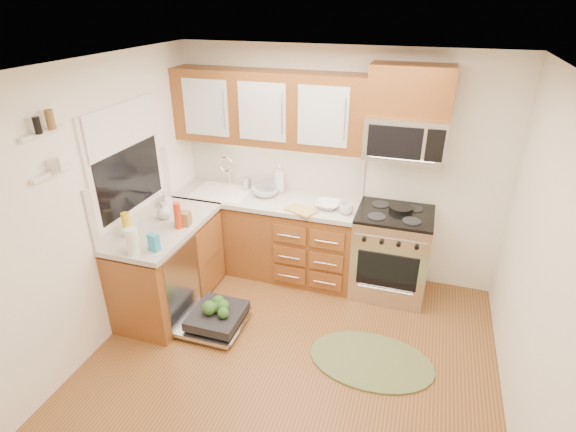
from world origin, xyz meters
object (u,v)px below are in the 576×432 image
(cutting_board, at_px, (301,210))
(bowl_a, at_px, (327,205))
(microwave, at_px, (405,137))
(skillet, at_px, (401,209))
(stock_pot, at_px, (267,188))
(upper_cabinets, at_px, (268,108))
(rug, at_px, (371,361))
(range, at_px, (391,253))
(sink, at_px, (222,202))
(bowl_b, at_px, (265,192))
(dishwasher, at_px, (214,318))
(paper_towel_roll, at_px, (132,241))
(cup, at_px, (346,209))

(cutting_board, bearing_deg, bowl_a, 35.54)
(microwave, xyz_separation_m, bowl_a, (-0.70, -0.16, -0.74))
(skillet, height_order, stock_pot, stock_pot)
(stock_pot, bearing_deg, microwave, -0.44)
(upper_cabinets, height_order, rug, upper_cabinets)
(cutting_board, xyz_separation_m, bowl_a, (0.23, 0.17, 0.02))
(stock_pot, relative_size, cutting_board, 0.71)
(range, xyz_separation_m, skillet, (0.05, 0.07, 0.50))
(upper_cabinets, bearing_deg, microwave, -1.02)
(sink, distance_m, cutting_board, 1.03)
(range, distance_m, bowl_b, 1.51)
(sink, distance_m, dishwasher, 1.38)
(range, xyz_separation_m, paper_towel_roll, (-2.07, -1.45, 0.57))
(dishwasher, distance_m, rug, 1.54)
(paper_towel_roll, relative_size, bowl_b, 0.81)
(microwave, height_order, rug, microwave)
(rug, bearing_deg, bowl_b, 140.00)
(cup, bearing_deg, upper_cabinets, 163.72)
(range, relative_size, paper_towel_roll, 4.03)
(upper_cabinets, relative_size, bowl_b, 7.09)
(rug, relative_size, stock_pot, 5.12)
(cutting_board, bearing_deg, stock_pot, 145.72)
(dishwasher, bearing_deg, stock_pot, 85.16)
(range, relative_size, cup, 6.96)
(range, xyz_separation_m, cutting_board, (-0.93, -0.21, 0.46))
(sink, distance_m, bowl_b, 0.54)
(rug, height_order, paper_towel_roll, paper_towel_roll)
(upper_cabinets, xyz_separation_m, bowl_b, (-0.02, -0.09, -0.90))
(skillet, distance_m, cup, 0.56)
(dishwasher, xyz_separation_m, paper_towel_roll, (-0.53, -0.32, 0.94))
(upper_cabinets, bearing_deg, paper_towel_roll, -112.72)
(skillet, height_order, paper_towel_roll, paper_towel_roll)
(upper_cabinets, distance_m, sink, 1.21)
(range, distance_m, bowl_a, 0.85)
(sink, relative_size, bowl_b, 2.14)
(dishwasher, height_order, skillet, skillet)
(dishwasher, height_order, paper_towel_roll, paper_towel_roll)
(microwave, relative_size, stock_pot, 3.54)
(range, distance_m, skillet, 0.50)
(rug, height_order, bowl_b, bowl_b)
(range, bearing_deg, bowl_a, -176.54)
(skillet, bearing_deg, cup, -160.13)
(microwave, height_order, stock_pot, microwave)
(paper_towel_roll, bearing_deg, cutting_board, 47.42)
(upper_cabinets, bearing_deg, bowl_a, -14.84)
(dishwasher, distance_m, skillet, 2.17)
(range, relative_size, microwave, 1.25)
(skillet, xyz_separation_m, cup, (-0.53, -0.19, 0.01))
(cutting_board, distance_m, bowl_b, 0.56)
(dishwasher, xyz_separation_m, bowl_a, (0.84, 1.09, 0.86))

